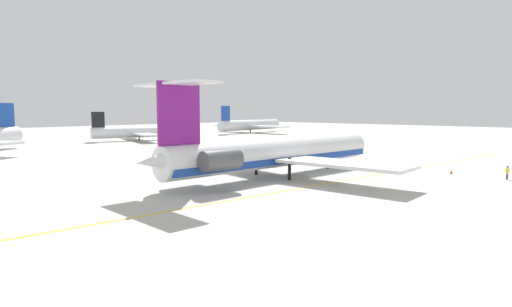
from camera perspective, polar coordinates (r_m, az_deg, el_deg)
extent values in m
plane|color=#B7B5AD|center=(54.66, 8.60, -3.26)|extent=(383.67, 383.67, 0.00)
cylinder|color=white|center=(55.07, 3.03, 0.11)|extent=(34.90, 5.47, 3.71)
cone|color=white|center=(68.72, 13.02, 1.11)|extent=(4.04, 3.75, 3.56)
cone|color=white|center=(44.10, -12.66, -1.02)|extent=(5.56, 3.42, 3.15)
cube|color=#19429E|center=(55.16, 3.02, -0.75)|extent=(34.14, 5.50, 0.82)
cube|color=white|center=(62.56, -2.89, 0.20)|extent=(8.12, 16.16, 0.37)
cube|color=white|center=(49.75, 11.70, -1.37)|extent=(6.62, 15.74, 0.37)
cylinder|color=#515156|center=(49.50, -9.08, -0.28)|extent=(4.74, 2.38, 2.15)
cube|color=white|center=(48.98, -8.65, -0.34)|extent=(2.84, 1.32, 0.44)
cylinder|color=#515156|center=(44.75, -4.73, -0.87)|extent=(4.74, 2.38, 2.15)
cube|color=white|center=(45.25, -5.24, -0.80)|extent=(2.84, 1.32, 0.44)
cube|color=#7A197F|center=(45.03, -10.26, 5.29)|extent=(5.03, 0.62, 6.57)
cube|color=white|center=(47.41, -12.73, 8.92)|extent=(3.75, 5.58, 0.26)
cube|color=white|center=(42.44, -8.53, 9.38)|extent=(3.75, 5.58, 0.26)
cylinder|color=black|center=(63.36, 9.62, -0.74)|extent=(0.41, 0.41, 2.81)
cylinder|color=black|center=(56.52, 0.02, -1.45)|extent=(0.41, 0.41, 2.81)
cylinder|color=black|center=(52.43, 4.51, -2.04)|extent=(0.41, 0.41, 2.81)
cube|color=#19429E|center=(109.38, -30.51, 4.48)|extent=(3.97, 2.12, 5.25)
cylinder|color=silver|center=(125.08, -15.39, 2.79)|extent=(25.60, 10.22, 3.08)
cone|color=silver|center=(128.98, -9.85, 3.00)|extent=(3.24, 3.52, 2.93)
cube|color=silver|center=(132.27, -16.22, 2.79)|extent=(7.62, 12.55, 0.37)
cube|color=silver|center=(117.94, -14.46, 2.49)|extent=(7.62, 12.55, 0.37)
cube|color=black|center=(122.61, -20.39, 4.28)|extent=(3.31, 1.24, 4.20)
cylinder|color=black|center=(125.15, -15.38, 2.18)|extent=(0.37, 0.37, 2.07)
cylinder|color=silver|center=(161.60, -0.76, 3.84)|extent=(32.07, 5.89, 3.81)
cone|color=silver|center=(174.04, 2.65, 3.98)|extent=(3.35, 3.82, 3.62)
cube|color=silver|center=(167.71, -3.16, 3.78)|extent=(6.48, 14.89, 0.46)
cube|color=silver|center=(155.82, 1.82, 3.63)|extent=(6.48, 14.89, 0.46)
cube|color=#19429E|center=(151.46, -4.10, 5.40)|extent=(4.18, 0.65, 5.20)
cylinder|color=black|center=(161.66, -0.76, 3.25)|extent=(0.46, 0.46, 2.57)
cylinder|color=black|center=(77.90, -0.03, -0.20)|extent=(0.10, 0.10, 0.78)
cylinder|color=black|center=(77.79, -0.09, -0.20)|extent=(0.10, 0.10, 0.78)
cylinder|color=orange|center=(77.78, -0.06, 0.31)|extent=(0.26, 0.26, 0.62)
sphere|color=#DBB28E|center=(77.74, -0.06, 0.63)|extent=(0.24, 0.24, 0.24)
cylinder|color=orange|center=(77.91, 0.02, 0.34)|extent=(0.07, 0.07, 0.52)
cylinder|color=orange|center=(77.64, -0.13, 0.32)|extent=(0.07, 0.07, 0.52)
cylinder|color=black|center=(77.33, -3.73, -0.22)|extent=(0.11, 0.11, 0.86)
cylinder|color=black|center=(77.20, -3.67, -0.23)|extent=(0.11, 0.11, 0.86)
cylinder|color=#262628|center=(77.18, -3.71, 0.34)|extent=(0.29, 0.29, 0.68)
sphere|color=brown|center=(77.14, -3.71, 0.69)|extent=(0.27, 0.27, 0.27)
cylinder|color=#262628|center=(77.34, -3.78, 0.38)|extent=(0.08, 0.08, 0.58)
cylinder|color=#262628|center=(77.02, -3.63, 0.36)|extent=(0.08, 0.08, 0.58)
cylinder|color=black|center=(61.21, 30.52, -2.65)|extent=(0.10, 0.10, 0.82)
cylinder|color=black|center=(61.28, 30.64, -2.64)|extent=(0.10, 0.10, 0.82)
cylinder|color=yellow|center=(61.15, 30.62, -1.97)|extent=(0.28, 0.28, 0.65)
sphere|color=brown|center=(61.10, 30.64, -1.55)|extent=(0.26, 0.26, 0.26)
cylinder|color=yellow|center=(61.06, 30.47, -1.94)|extent=(0.08, 0.08, 0.55)
cylinder|color=yellow|center=(61.24, 30.77, -1.93)|extent=(0.08, 0.08, 0.55)
cylinder|color=black|center=(78.83, 5.06, -0.14)|extent=(0.10, 0.10, 0.79)
cylinder|color=black|center=(78.76, 5.15, -0.15)|extent=(0.10, 0.10, 0.79)
cylinder|color=#191E4C|center=(78.72, 5.11, 0.37)|extent=(0.27, 0.27, 0.63)
sphere|color=brown|center=(78.68, 5.11, 0.69)|extent=(0.25, 0.25, 0.25)
cylinder|color=#191E4C|center=(78.81, 5.00, 0.40)|extent=(0.07, 0.07, 0.53)
cylinder|color=#191E4C|center=(78.63, 5.22, 0.38)|extent=(0.07, 0.07, 0.53)
cone|color=#EA590F|center=(63.49, 24.69, -2.22)|extent=(0.40, 0.40, 0.55)
cube|color=gold|center=(50.87, 9.66, -3.95)|extent=(103.78, 10.34, 0.01)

